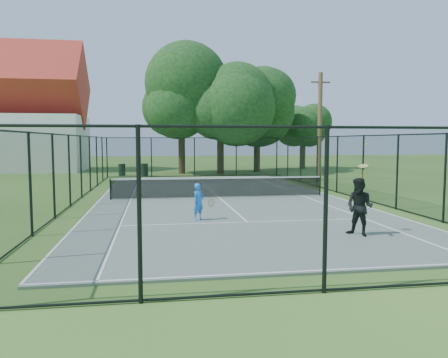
{
  "coord_description": "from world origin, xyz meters",
  "views": [
    {
      "loc": [
        -2.98,
        -20.28,
        2.73
      ],
      "look_at": [
        -0.24,
        -3.0,
        1.2
      ],
      "focal_mm": 35.0,
      "sensor_mm": 36.0,
      "label": 1
    }
  ],
  "objects": [
    {
      "name": "tree_near_mid",
      "position": [
        2.35,
        15.24,
        5.17
      ],
      "size": [
        6.42,
        6.42,
        8.4
      ],
      "color": "#332114",
      "rests_on": "ground"
    },
    {
      "name": "utility_pole",
      "position": [
        8.44,
        9.0,
        3.79
      ],
      "size": [
        1.4,
        0.3,
        7.46
      ],
      "color": "#4C3823",
      "rests_on": "ground"
    },
    {
      "name": "trash_bin_left",
      "position": [
        -5.56,
        14.71,
        0.47
      ],
      "size": [
        0.58,
        0.58,
        0.94
      ],
      "color": "black",
      "rests_on": "ground"
    },
    {
      "name": "tree_near_left",
      "position": [
        -0.76,
        16.43,
        5.53
      ],
      "size": [
        6.89,
        6.89,
        8.99
      ],
      "color": "#332114",
      "rests_on": "ground"
    },
    {
      "name": "player_black",
      "position": [
        2.7,
        -8.87,
        0.88
      ],
      "size": [
        1.0,
        1.19,
        2.6
      ],
      "color": "black",
      "rests_on": "tennis_court"
    },
    {
      "name": "ground",
      "position": [
        0.0,
        0.0,
        0.0
      ],
      "size": [
        120.0,
        120.0,
        0.0
      ],
      "primitive_type": "plane",
      "color": "#355C1F"
    },
    {
      "name": "trash_bin_right",
      "position": [
        -3.8,
        14.1,
        0.49
      ],
      "size": [
        0.58,
        0.58,
        0.98
      ],
      "color": "black",
      "rests_on": "ground"
    },
    {
      "name": "player_blue",
      "position": [
        -1.54,
        -5.74,
        0.68
      ],
      "size": [
        0.85,
        0.52,
        1.24
      ],
      "color": "#1D7FF7",
      "rests_on": "tennis_court"
    },
    {
      "name": "tennis_net",
      "position": [
        0.0,
        0.0,
        0.58
      ],
      "size": [
        10.08,
        0.08,
        0.95
      ],
      "color": "black",
      "rests_on": "tennis_court"
    },
    {
      "name": "fence",
      "position": [
        0.0,
        0.0,
        1.5
      ],
      "size": [
        13.1,
        26.1,
        3.0
      ],
      "color": "black",
      "rests_on": "ground"
    },
    {
      "name": "tennis_court",
      "position": [
        0.0,
        0.0,
        0.03
      ],
      "size": [
        11.0,
        24.0,
        0.06
      ],
      "primitive_type": "cube",
      "color": "slate",
      "rests_on": "ground"
    },
    {
      "name": "tree_near_right",
      "position": [
        5.99,
        17.64,
        5.86
      ],
      "size": [
        6.68,
        6.68,
        9.22
      ],
      "color": "#332114",
      "rests_on": "ground"
    },
    {
      "name": "tree_far_right",
      "position": [
        11.39,
        20.97,
        3.52
      ],
      "size": [
        4.3,
        4.3,
        5.69
      ],
      "color": "#332114",
      "rests_on": "ground"
    }
  ]
}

